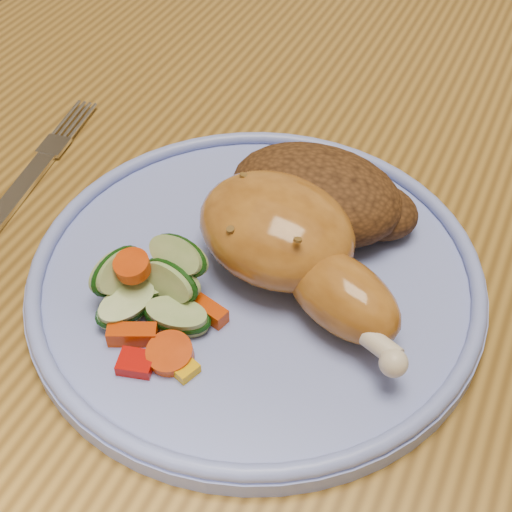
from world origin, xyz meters
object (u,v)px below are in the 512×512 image
object	(u,v)px
dining_table	(352,297)
chair_far	(480,89)
fork	(26,181)
plate	(256,279)

from	to	relation	value
dining_table	chair_far	bearing A→B (deg)	90.00
dining_table	fork	bearing A→B (deg)	-163.90
dining_table	plate	distance (m)	0.13
chair_far	plate	bearing A→B (deg)	-93.50
dining_table	chair_far	world-z (taller)	chair_far
chair_far	fork	xyz separation A→B (m)	(-0.24, -0.70, 0.26)
chair_far	plate	size ratio (longest dim) A/B	3.13
chair_far	fork	bearing A→B (deg)	-109.15
plate	dining_table	bearing A→B (deg)	63.66
chair_far	plate	xyz separation A→B (m)	(-0.04, -0.71, 0.26)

